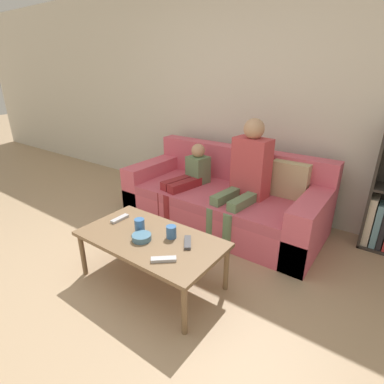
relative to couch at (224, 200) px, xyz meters
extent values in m
plane|color=tan|center=(-0.09, -1.74, -0.26)|extent=(22.00, 22.00, 0.00)
cube|color=beige|center=(-0.09, 0.60, 1.04)|extent=(12.00, 0.06, 2.60)
cube|color=#DB5B70|center=(-0.01, -0.04, -0.11)|extent=(2.11, 0.94, 0.30)
cube|color=#C95467|center=(-0.01, -0.13, 0.08)|extent=(1.67, 0.76, 0.10)
cube|color=#DB5B70|center=(-0.01, 0.34, 0.33)|extent=(2.11, 0.18, 0.39)
cube|color=#DB5B70|center=(-0.96, -0.04, 0.02)|extent=(0.22, 0.94, 0.56)
cube|color=#DB5B70|center=(0.94, -0.04, 0.02)|extent=(0.22, 0.94, 0.56)
cube|color=tan|center=(0.63, 0.19, 0.31)|extent=(0.36, 0.12, 0.36)
cube|color=#332D28|center=(1.32, 0.42, 0.32)|extent=(0.02, 0.28, 1.16)
cube|color=beige|center=(1.37, 0.41, 0.00)|extent=(0.06, 0.20, 0.48)
cube|color=#6699A8|center=(1.43, 0.41, -0.02)|extent=(0.05, 0.20, 0.43)
cube|color=#232328|center=(1.49, 0.41, -0.02)|extent=(0.04, 0.21, 0.44)
cylinder|color=brown|center=(-0.46, -1.48, -0.07)|extent=(0.04, 0.04, 0.38)
cylinder|color=brown|center=(0.58, -1.48, -0.07)|extent=(0.04, 0.04, 0.38)
cylinder|color=brown|center=(-0.46, -0.96, -0.07)|extent=(0.04, 0.04, 0.38)
cylinder|color=brown|center=(0.58, -0.96, -0.07)|extent=(0.04, 0.04, 0.38)
cube|color=brown|center=(0.06, -1.22, 0.13)|extent=(1.12, 0.61, 0.03)
cylinder|color=#66845B|center=(0.14, -0.48, -0.06)|extent=(0.10, 0.10, 0.40)
cylinder|color=#66845B|center=(0.33, -0.51, -0.06)|extent=(0.10, 0.10, 0.40)
cube|color=#66845B|center=(0.17, -0.24, 0.18)|extent=(0.15, 0.43, 0.09)
cube|color=#66845B|center=(0.36, -0.26, 0.18)|extent=(0.15, 0.43, 0.09)
cube|color=#C6474C|center=(0.29, 0.00, 0.43)|extent=(0.38, 0.24, 0.59)
sphere|color=tan|center=(0.29, 0.00, 0.81)|extent=(0.20, 0.20, 0.20)
cylinder|color=maroon|center=(-0.50, -0.47, -0.06)|extent=(0.11, 0.11, 0.40)
cylinder|color=maroon|center=(-0.39, -0.49, -0.06)|extent=(0.11, 0.11, 0.40)
cube|color=maroon|center=(-0.46, -0.23, 0.18)|extent=(0.18, 0.43, 0.09)
cube|color=maroon|center=(-0.34, -0.25, 0.18)|extent=(0.18, 0.43, 0.09)
cube|color=#66845B|center=(-0.35, 0.01, 0.28)|extent=(0.24, 0.24, 0.30)
sphere|color=tan|center=(-0.35, 0.01, 0.50)|extent=(0.15, 0.15, 0.15)
cylinder|color=#3D70B2|center=(0.19, -1.13, 0.19)|extent=(0.08, 0.08, 0.10)
cylinder|color=#3D70B2|center=(-0.07, -1.20, 0.20)|extent=(0.08, 0.08, 0.11)
cube|color=#47474C|center=(0.34, -1.13, 0.15)|extent=(0.14, 0.17, 0.02)
cube|color=#B7B7BC|center=(0.34, -1.39, 0.15)|extent=(0.16, 0.15, 0.02)
cube|color=#B7B7BC|center=(-0.35, -1.16, 0.15)|extent=(0.05, 0.17, 0.02)
cylinder|color=teal|center=(0.03, -1.28, 0.17)|extent=(0.14, 0.14, 0.05)
camera|label=1|loc=(1.48, -2.63, 1.33)|focal=28.00mm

